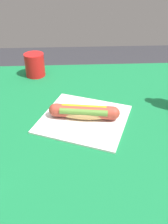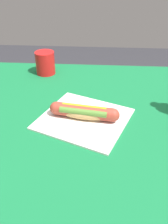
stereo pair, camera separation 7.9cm
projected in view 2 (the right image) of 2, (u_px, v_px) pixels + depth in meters
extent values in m
cylinder|color=brown|center=(11.00, 138.00, 1.36)|extent=(0.07, 0.07, 0.73)
cube|color=brown|center=(95.00, 118.00, 0.85)|extent=(1.10, 0.81, 0.03)
cube|color=#146B38|center=(95.00, 114.00, 0.84)|extent=(1.16, 0.87, 0.00)
cube|color=silver|center=(84.00, 119.00, 0.81)|extent=(0.35, 0.34, 0.01)
ellipsoid|color=tan|center=(84.00, 113.00, 0.79)|extent=(0.19, 0.08, 0.04)
cylinder|color=#A83D2D|center=(84.00, 111.00, 0.79)|extent=(0.20, 0.07, 0.04)
sphere|color=#A83D2D|center=(56.00, 108.00, 0.81)|extent=(0.04, 0.04, 0.04)
sphere|color=#A83D2D|center=(113.00, 115.00, 0.77)|extent=(0.04, 0.04, 0.04)
cube|color=yellow|center=(84.00, 106.00, 0.78)|extent=(0.14, 0.03, 0.00)
cylinder|color=#568433|center=(83.00, 112.00, 0.78)|extent=(0.16, 0.04, 0.02)
cylinder|color=red|center=(45.00, 63.00, 1.09)|extent=(0.09, 0.09, 0.10)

